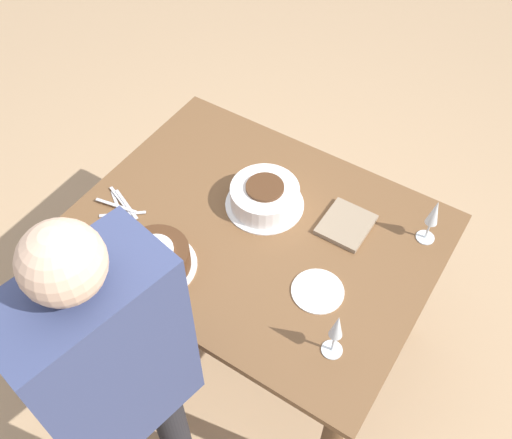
# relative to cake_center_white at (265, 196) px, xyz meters

# --- Properties ---
(ground_plane) EXTENTS (12.00, 12.00, 0.00)m
(ground_plane) POSITION_rel_cake_center_white_xyz_m (0.03, -0.11, -0.82)
(ground_plane) COLOR tan
(dining_table) EXTENTS (1.27, 0.96, 0.78)m
(dining_table) POSITION_rel_cake_center_white_xyz_m (0.03, -0.11, -0.17)
(dining_table) COLOR brown
(dining_table) RESTS_ON ground_plane
(cake_center_white) EXTENTS (0.29, 0.29, 0.10)m
(cake_center_white) POSITION_rel_cake_center_white_xyz_m (0.00, 0.00, 0.00)
(cake_center_white) COLOR white
(cake_center_white) RESTS_ON dining_table
(cake_front_chocolate) EXTENTS (0.27, 0.27, 0.10)m
(cake_front_chocolate) POSITION_rel_cake_center_white_xyz_m (-0.16, -0.43, -0.00)
(cake_front_chocolate) COLOR white
(cake_front_chocolate) RESTS_ON dining_table
(wine_glass_near) EXTENTS (0.07, 0.07, 0.20)m
(wine_glass_near) POSITION_rel_cake_center_white_xyz_m (0.56, 0.18, 0.08)
(wine_glass_near) COLOR silver
(wine_glass_near) RESTS_ON dining_table
(wine_glass_far) EXTENTS (0.07, 0.07, 0.20)m
(wine_glass_far) POSITION_rel_cake_center_white_xyz_m (0.49, -0.39, 0.09)
(wine_glass_far) COLOR silver
(wine_glass_far) RESTS_ON dining_table
(dessert_plate_right) EXTENTS (0.18, 0.18, 0.01)m
(dessert_plate_right) POSITION_rel_cake_center_white_xyz_m (0.35, -0.23, -0.04)
(dessert_plate_right) COLOR white
(dessert_plate_right) RESTS_ON dining_table
(fork_pile) EXTENTS (0.20, 0.14, 0.01)m
(fork_pile) POSITION_rel_cake_center_white_xyz_m (-0.44, -0.30, -0.04)
(fork_pile) COLOR silver
(fork_pile) RESTS_ON dining_table
(napkin_stack) EXTENTS (0.17, 0.19, 0.02)m
(napkin_stack) POSITION_rel_cake_center_white_xyz_m (0.30, 0.07, -0.04)
(napkin_stack) COLOR gray
(napkin_stack) RESTS_ON dining_table
(person_cutting) EXTENTS (0.29, 0.44, 1.58)m
(person_cutting) POSITION_rel_cake_center_white_xyz_m (0.08, -0.86, 0.13)
(person_cutting) COLOR #232328
(person_cutting) RESTS_ON ground_plane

